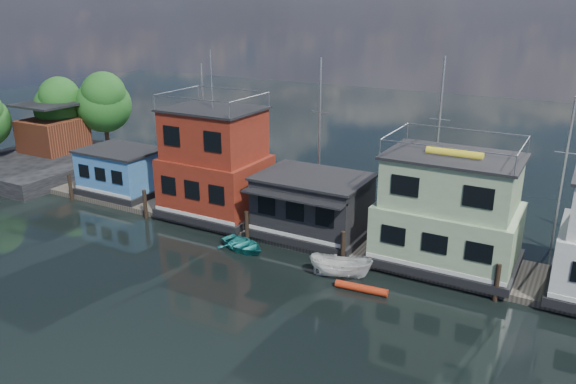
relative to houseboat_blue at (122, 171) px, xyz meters
The scene contains 12 objects.
ground 21.75m from the houseboat_blue, 33.69° to the right, with size 160.00×160.00×0.00m, color black.
dock 18.11m from the houseboat_blue, ahead, with size 48.00×5.00×0.40m, color #595147.
houseboat_blue is the anchor object (origin of this frame).
houseboat_red 9.69m from the houseboat_blue, ahead, with size 7.40×5.90×11.86m.
houseboat_dark 17.50m from the houseboat_blue, ahead, with size 7.40×6.10×4.06m.
houseboat_green 26.53m from the houseboat_blue, ahead, with size 8.40×5.90×7.03m.
pilings 17.92m from the houseboat_blue, ahead, with size 42.28×0.28×2.20m.
background_masts 23.77m from the houseboat_blue, 14.77° to the left, with size 36.40×0.16×12.00m.
shore 13.32m from the houseboat_blue, 163.07° to the left, with size 12.40×15.72×8.24m.
dinghy_teal 15.10m from the houseboat_blue, 15.36° to the right, with size 2.49×3.48×0.72m, color teal.
red_kayak 24.00m from the houseboat_blue, 13.03° to the right, with size 0.44×0.44×2.99m, color red.
motorboat 22.13m from the houseboat_blue, 11.71° to the right, with size 1.41×3.75×1.45m, color silver.
Camera 1 is at (15.33, -19.71, 15.44)m, focal length 35.00 mm.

